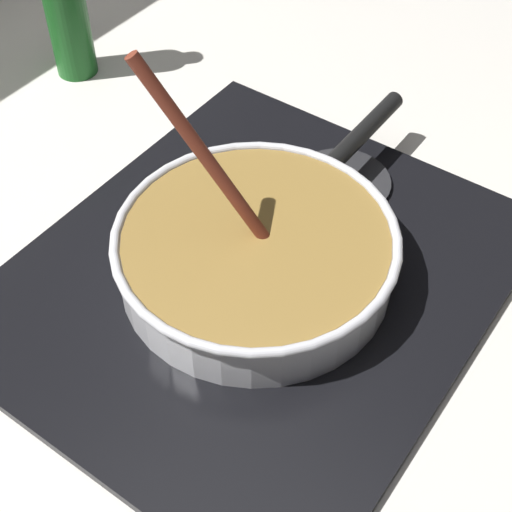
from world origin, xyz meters
TOP-DOWN VIEW (x-y plane):
  - ground at (0.00, 0.00)m, footprint 2.40×1.60m
  - hob_plate at (0.12, 0.06)m, footprint 0.56×0.48m
  - burner_ring at (0.12, 0.06)m, footprint 0.20×0.20m
  - spare_burner at (0.31, 0.06)m, footprint 0.12×0.12m
  - cooking_pan at (0.13, 0.06)m, footprint 0.46×0.31m

SIDE VIEW (x-z plane):
  - ground at x=0.00m, z-range -0.04..0.00m
  - hob_plate at x=0.12m, z-range 0.00..0.01m
  - spare_burner at x=0.31m, z-range 0.01..0.02m
  - burner_ring at x=0.12m, z-range 0.01..0.02m
  - cooking_pan at x=0.13m, z-range -0.09..0.18m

